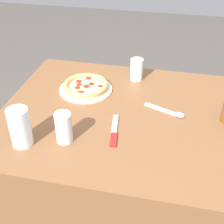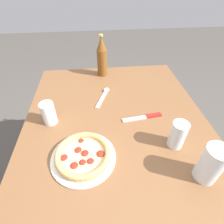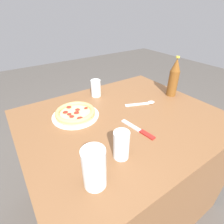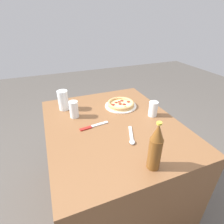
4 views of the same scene
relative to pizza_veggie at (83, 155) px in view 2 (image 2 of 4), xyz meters
name	(u,v)px [view 2 (image 2 of 4)]	position (x,y,z in m)	size (l,w,h in m)	color
ground_plane	(114,187)	(0.22, -0.16, -0.78)	(8.00, 8.00, 0.00)	#4C4742
table	(115,161)	(0.22, -0.16, -0.40)	(1.10, 0.91, 0.76)	brown
pizza_veggie	(83,155)	(0.00, 0.00, 0.00)	(0.26, 0.26, 0.04)	silver
glass_red_wine	(210,165)	(-0.12, -0.45, 0.05)	(0.08, 0.08, 0.16)	white
glass_lemonade	(49,114)	(0.23, 0.16, 0.03)	(0.07, 0.07, 0.11)	white
glass_iced_tea	(177,135)	(0.03, -0.39, 0.04)	(0.07, 0.07, 0.13)	white
beer_bottle	(102,57)	(0.67, -0.12, 0.11)	(0.07, 0.07, 0.27)	brown
knife	(144,117)	(0.21, -0.30, -0.02)	(0.05, 0.21, 0.01)	maroon
spoon	(104,94)	(0.43, -0.12, -0.01)	(0.19, 0.10, 0.02)	silver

